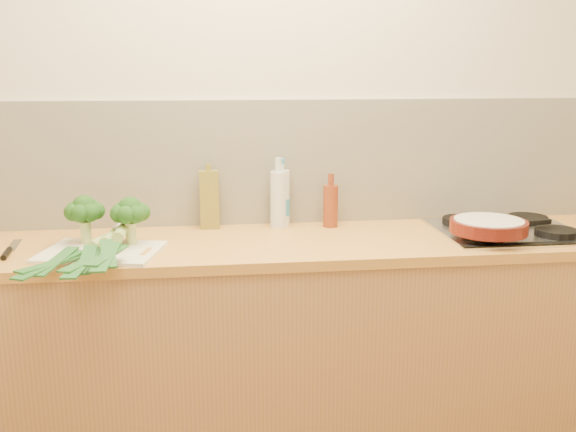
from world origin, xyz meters
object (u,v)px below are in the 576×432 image
at_px(chopping_board, 101,252).
at_px(skillet, 489,226).
at_px(chefs_knife, 8,251).
at_px(gas_hob, 508,229).

distance_m(chopping_board, skillet, 1.50).
bearing_deg(chefs_knife, gas_hob, -3.81).
relative_size(chopping_board, chefs_knife, 1.42).
relative_size(chefs_knife, skillet, 0.68).
bearing_deg(chopping_board, chefs_knife, -174.39).
bearing_deg(skillet, chopping_board, 168.93).
distance_m(gas_hob, chefs_knife, 1.98).
relative_size(chopping_board, skillet, 0.96).
relative_size(gas_hob, chopping_board, 1.38).
height_order(gas_hob, chefs_knife, gas_hob).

